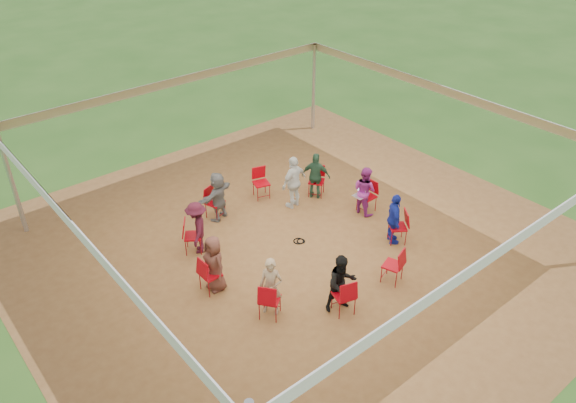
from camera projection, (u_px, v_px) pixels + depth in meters
ground at (296, 246)px, 14.07m from camera, size 80.00×80.00×0.00m
dirt_patch at (296, 246)px, 14.06m from camera, size 13.00×13.00×0.00m
tent at (297, 163)px, 12.80m from camera, size 10.33×10.33×3.00m
chair_0 at (367, 197)px, 15.22m from camera, size 0.45×0.43×0.90m
chair_1 at (316, 181)px, 15.91m from camera, size 0.60×0.60×0.90m
chair_2 at (261, 183)px, 15.81m from camera, size 0.53×0.54×0.90m
chair_3 at (215, 203)px, 14.95m from camera, size 0.54×0.55×0.90m
chair_4 at (193, 236)px, 13.66m from camera, size 0.60×0.60×0.90m
chair_5 at (211, 274)px, 12.44m from camera, size 0.45×0.43×0.90m
chair_6 at (270, 300)px, 11.74m from camera, size 0.60×0.60×0.90m
chair_7 at (344, 296)px, 11.84m from camera, size 0.53×0.54×0.90m
chair_8 at (393, 265)px, 12.70m from camera, size 0.54×0.55×0.90m
chair_9 at (398, 227)px, 13.99m from camera, size 0.60×0.60×0.90m
person_seated_0 at (365, 190)px, 15.02m from camera, size 0.39×0.67×1.38m
person_seated_1 at (316, 176)px, 15.69m from camera, size 0.81×0.89×1.38m
person_seated_2 at (218, 196)px, 14.77m from camera, size 1.36×0.86×1.38m
person_seated_3 at (197, 228)px, 13.54m from camera, size 0.87×0.98×1.38m
person_seated_4 at (214, 263)px, 12.37m from camera, size 0.39×0.68×1.38m
person_seated_5 at (271, 287)px, 11.71m from camera, size 0.56×0.60×1.38m
person_seated_6 at (342, 283)px, 11.81m from camera, size 0.75×0.57×1.38m
person_seated_7 at (394, 219)px, 13.85m from camera, size 0.80×0.90×1.38m
standing_person at (294, 182)px, 15.25m from camera, size 0.96×0.59×1.53m
cable_coil at (299, 241)px, 14.22m from camera, size 0.35×0.35×0.03m
laptop at (360, 194)px, 14.96m from camera, size 0.26×0.32×0.22m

